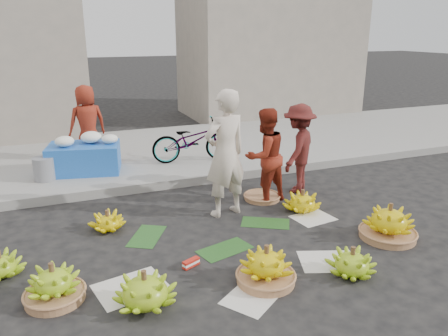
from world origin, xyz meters
name	(u,v)px	position (x,y,z in m)	size (l,w,h in m)	color
ground	(226,241)	(0.00, 0.00, 0.00)	(80.00, 80.00, 0.00)	black
curb	(178,181)	(0.00, 2.20, 0.07)	(40.00, 0.25, 0.15)	gray
sidewalk	(151,152)	(0.00, 4.30, 0.06)	(40.00, 4.00, 0.12)	gray
building_right	(269,31)	(4.50, 7.70, 2.50)	(5.00, 3.00, 5.00)	gray
newspaper_scatter	(254,272)	(0.00, -0.80, 0.00)	(3.20, 1.80, 0.00)	silver
banana_leaves	(213,235)	(-0.10, 0.20, 0.00)	(2.00, 1.00, 0.00)	#1B4918
banana_bunch_0	(54,285)	(-2.03, -0.54, 0.17)	(0.59, 0.59, 0.41)	#95623E
banana_bunch_1	(145,291)	(-1.23, -0.96, 0.17)	(0.77, 0.77, 0.38)	#76A717
banana_bunch_2	(266,267)	(0.04, -1.02, 0.18)	(0.64, 0.64, 0.43)	#95623E
banana_bunch_3	(352,263)	(0.97, -1.22, 0.14)	(0.59, 0.59, 0.33)	#76A717
banana_bunch_4	(389,223)	(1.94, -0.67, 0.21)	(0.73, 0.73, 0.47)	#95623E
banana_bunch_5	(302,202)	(1.39, 0.48, 0.14)	(0.66, 0.66, 0.33)	yellow
banana_bunch_6	(0,265)	(-2.56, 0.15, 0.12)	(0.50, 0.50, 0.30)	#76A717
banana_bunch_7	(108,222)	(-1.33, 0.88, 0.12)	(0.52, 0.52, 0.28)	yellow
basket_spare	(262,197)	(1.05, 1.11, 0.03)	(0.55, 0.55, 0.06)	#95623E
incense_stack	(191,263)	(-0.60, -0.43, 0.05)	(0.21, 0.07, 0.08)	red
vendor_cream	(225,154)	(0.30, 0.80, 0.90)	(0.66, 0.43, 1.79)	beige
vendor_red	(265,156)	(1.05, 1.05, 0.72)	(0.70, 0.55, 1.45)	maroon
man_striped	(298,149)	(1.74, 1.24, 0.72)	(0.93, 0.53, 1.44)	maroon
flower_table	(85,156)	(-1.41, 3.19, 0.41)	(1.33, 0.99, 0.70)	blue
grey_bucket	(44,169)	(-2.09, 2.98, 0.32)	(0.34, 0.34, 0.39)	slate
flower_vendor	(87,123)	(-1.25, 4.00, 0.84)	(0.70, 0.46, 1.44)	maroon
bicycle	(193,140)	(0.57, 3.12, 0.53)	(1.56, 0.54, 0.82)	gray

